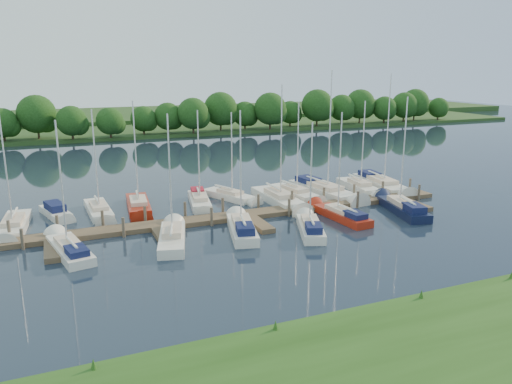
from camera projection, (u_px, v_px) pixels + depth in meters
name	position (u px, v px, depth m)	size (l,w,h in m)	color
ground	(285.00, 246.00, 37.09)	(260.00, 260.00, 0.00)	#1A2635
near_bank	(439.00, 355.00, 22.71)	(90.00, 10.00, 0.50)	#1F4413
dock	(249.00, 217.00, 43.58)	(40.00, 6.00, 0.40)	brown
mooring_pilings	(244.00, 209.00, 44.49)	(38.24, 2.84, 2.00)	#473D33
far_shore	(129.00, 129.00, 104.14)	(180.00, 30.00, 0.60)	#1F3D17
distant_hill	(113.00, 116.00, 126.42)	(220.00, 40.00, 1.40)	#335324
treeline	(167.00, 115.00, 93.87)	(146.40, 10.17, 8.29)	#38281C
sailboat_n_0	(14.00, 227.00, 40.58)	(2.58, 8.32, 10.49)	silver
motorboat	(56.00, 213.00, 44.33)	(2.80, 5.60, 1.52)	silver
sailboat_n_2	(99.00, 212.00, 44.89)	(2.10, 7.71, 9.80)	silver
sailboat_n_3	(139.00, 207.00, 46.46)	(2.63, 8.28, 10.43)	maroon
sailboat_n_4	(200.00, 202.00, 47.97)	(2.88, 7.46, 9.50)	silver
sailboat_n_5	(231.00, 197.00, 50.05)	(4.06, 6.92, 9.05)	silver
sailboat_n_6	(279.00, 200.00, 48.69)	(2.37, 9.27, 11.83)	silver
sailboat_n_7	(295.00, 194.00, 50.94)	(2.79, 7.89, 10.01)	silver
sailboat_n_8	(325.00, 191.00, 51.90)	(3.73, 10.50, 13.10)	silver
sailboat_n_9	(359.00, 188.00, 53.54)	(2.32, 7.76, 9.98)	silver
sailboat_n_10	(382.00, 185.00, 54.76)	(3.28, 10.17, 12.71)	silver
sailboat_s_0	(69.00, 249.00, 35.60)	(3.13, 7.82, 9.80)	silver
sailboat_s_1	(172.00, 239.00, 37.85)	(3.53, 7.86, 10.16)	silver
sailboat_s_2	(242.00, 229.00, 39.87)	(3.42, 7.91, 10.21)	silver
sailboat_s_3	(310.00, 228.00, 40.11)	(3.75, 7.02, 9.23)	silver
sailboat_s_4	(340.00, 215.00, 43.75)	(2.28, 7.57, 9.61)	maroon
sailboat_s_5	(402.00, 208.00, 45.71)	(3.54, 8.53, 10.85)	black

